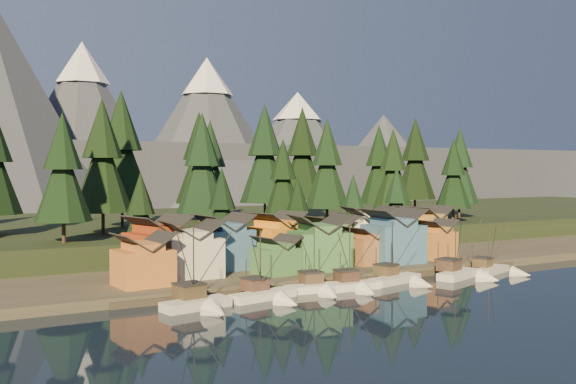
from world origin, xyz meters
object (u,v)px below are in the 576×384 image
boat_2 (319,280)px  house_back_1 (224,240)px  boat_1 (268,287)px  house_front_0 (143,258)px  house_back_0 (157,243)px  boat_5 (465,265)px  boat_3 (355,277)px  boat_4 (401,272)px  boat_6 (498,264)px  house_front_1 (191,247)px  boat_0 (200,292)px

boat_2 → house_back_1: size_ratio=1.16×
boat_1 → house_front_0: bearing=127.3°
house_back_0 → house_back_1: 12.21m
boat_5 → house_front_0: boat_5 is taller
boat_3 → boat_4: bearing=10.3°
boat_3 → boat_5: 23.57m
boat_1 → boat_2: bearing=-3.4°
house_front_0 → boat_3: bearing=-28.4°
boat_1 → house_back_0: house_back_0 is taller
boat_4 → house_front_0: size_ratio=1.37×
boat_4 → house_back_0: (-35.64, 21.54, 4.67)m
boat_6 → house_front_1: house_front_1 is taller
boat_2 → boat_6: 39.08m
house_front_1 → house_front_0: bearing=-154.8°
boat_1 → boat_5: bearing=-11.7°
house_front_1 → house_back_1: bearing=34.7°
boat_5 → house_front_0: size_ratio=1.44×
boat_2 → boat_3: (6.05, -1.23, 0.07)m
boat_2 → house_front_0: 27.59m
boat_1 → house_back_1: house_back_1 is taller
house_back_0 → house_back_1: size_ratio=1.13×
boat_2 → house_back_0: bearing=137.8°
boat_0 → boat_4: boat_0 is taller
house_back_1 → boat_0: bearing=-126.4°
boat_2 → boat_5: 29.66m
boat_2 → house_back_0: 29.18m
house_front_1 → house_back_1: (8.26, 5.27, 0.25)m
boat_4 → house_back_0: 41.90m
boat_1 → boat_3: boat_1 is taller
boat_4 → boat_1: bearing=169.1°
boat_3 → house_front_1: size_ratio=1.22×
house_back_0 → boat_1: bearing=-82.2°
boat_2 → boat_3: 6.17m
boat_1 → house_front_0: size_ratio=1.38×
boat_6 → house_front_0: (-63.68, 12.62, 3.84)m
boat_4 → house_back_1: bearing=124.1°
boat_5 → boat_6: (9.47, 1.02, -0.50)m
boat_3 → house_back_1: size_ratio=1.16×
boat_4 → boat_6: bearing=-15.3°
boat_5 → house_front_1: 48.36m
boat_0 → boat_6: 59.99m
boat_1 → boat_4: boat_4 is taller
boat_2 → boat_1: bearing=-166.3°
boat_5 → house_back_1: size_ratio=1.28×
house_front_1 → boat_5: bearing=-19.4°
boat_6 → boat_0: bearing=161.0°
boat_0 → boat_2: bearing=-3.5°
boat_3 → boat_6: bearing=4.8°
boat_0 → house_back_0: boat_0 is taller
house_back_0 → boat_4: bearing=-45.9°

